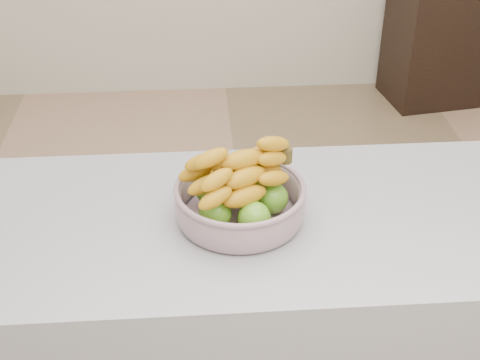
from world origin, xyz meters
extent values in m
plane|color=tan|center=(0.00, 0.00, 0.00)|extent=(4.00, 4.00, 0.00)
cube|color=#9A98A0|center=(0.00, -0.60, 0.45)|extent=(2.00, 0.60, 0.90)
cube|color=black|center=(1.21, 1.78, 0.45)|extent=(0.56, 0.47, 0.90)
cylinder|color=#A1B3C1|center=(-0.10, -0.60, 0.91)|extent=(0.25, 0.25, 0.01)
torus|color=#A1B3C1|center=(-0.10, -0.60, 0.98)|extent=(0.29, 0.29, 0.01)
sphere|color=#489119|center=(-0.07, -0.67, 0.95)|extent=(0.07, 0.07, 0.07)
sphere|color=#489119|center=(-0.03, -0.60, 0.95)|extent=(0.07, 0.07, 0.07)
sphere|color=#489119|center=(-0.08, -0.53, 0.95)|extent=(0.07, 0.07, 0.07)
sphere|color=#489119|center=(-0.16, -0.56, 0.95)|extent=(0.07, 0.07, 0.07)
sphere|color=#489119|center=(-0.15, -0.64, 0.95)|extent=(0.07, 0.07, 0.07)
ellipsoid|color=gold|center=(-0.09, -0.65, 0.99)|extent=(0.18, 0.12, 0.04)
ellipsoid|color=gold|center=(-0.11, -0.60, 0.99)|extent=(0.19, 0.10, 0.04)
ellipsoid|color=gold|center=(-0.12, -0.56, 0.99)|extent=(0.19, 0.08, 0.04)
ellipsoid|color=gold|center=(-0.09, -0.62, 1.02)|extent=(0.18, 0.13, 0.04)
ellipsoid|color=gold|center=(-0.11, -0.58, 1.02)|extent=(0.19, 0.07, 0.04)
ellipsoid|color=gold|center=(-0.09, -0.60, 1.05)|extent=(0.19, 0.10, 0.04)
cylinder|color=#433715|center=(0.01, -0.56, 1.03)|extent=(0.03, 0.03, 0.03)
camera|label=1|loc=(-0.18, -1.80, 1.78)|focal=50.00mm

